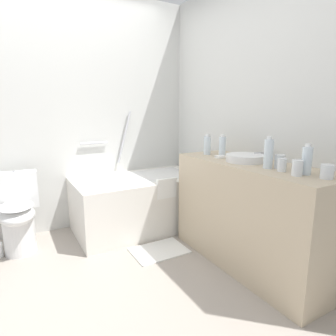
{
  "coord_description": "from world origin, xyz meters",
  "views": [
    {
      "loc": [
        -0.43,
        -1.89,
        1.31
      ],
      "look_at": [
        0.78,
        0.23,
        0.81
      ],
      "focal_mm": 30.37,
      "sensor_mm": 36.0,
      "label": 1
    }
  ],
  "objects_px": {
    "soap_dish": "(221,157)",
    "drinking_glass_1": "(280,162)",
    "sink_faucet": "(261,156)",
    "water_bottle_1": "(307,160)",
    "water_bottle_2": "(207,145)",
    "drinking_glass_2": "(282,165)",
    "bathtub": "(140,200)",
    "sink_basin": "(245,158)",
    "drinking_glass_3": "(327,172)",
    "drinking_glass_0": "(297,168)",
    "bath_mat": "(159,251)",
    "water_bottle_3": "(268,153)",
    "toilet": "(18,215)",
    "water_bottle_0": "(222,146)"
  },
  "relations": [
    {
      "from": "water_bottle_3",
      "to": "drinking_glass_3",
      "type": "distance_m",
      "value": 0.42
    },
    {
      "from": "toilet",
      "to": "sink_basin",
      "type": "distance_m",
      "value": 2.11
    },
    {
      "from": "bathtub",
      "to": "drinking_glass_0",
      "type": "bearing_deg",
      "value": -76.59
    },
    {
      "from": "sink_faucet",
      "to": "drinking_glass_0",
      "type": "height_order",
      "value": "drinking_glass_0"
    },
    {
      "from": "water_bottle_1",
      "to": "drinking_glass_3",
      "type": "bearing_deg",
      "value": -85.56
    },
    {
      "from": "drinking_glass_3",
      "to": "water_bottle_0",
      "type": "bearing_deg",
      "value": 89.68
    },
    {
      "from": "water_bottle_0",
      "to": "water_bottle_3",
      "type": "height_order",
      "value": "water_bottle_3"
    },
    {
      "from": "water_bottle_2",
      "to": "drinking_glass_2",
      "type": "xyz_separation_m",
      "value": [
        -0.01,
        -0.87,
        -0.04
      ]
    },
    {
      "from": "water_bottle_0",
      "to": "water_bottle_1",
      "type": "relative_size",
      "value": 0.98
    },
    {
      "from": "bathtub",
      "to": "water_bottle_1",
      "type": "xyz_separation_m",
      "value": [
        0.47,
        -1.65,
        0.67
      ]
    },
    {
      "from": "water_bottle_0",
      "to": "water_bottle_1",
      "type": "distance_m",
      "value": 0.87
    },
    {
      "from": "water_bottle_1",
      "to": "drinking_glass_2",
      "type": "distance_m",
      "value": 0.16
    },
    {
      "from": "water_bottle_2",
      "to": "drinking_glass_0",
      "type": "height_order",
      "value": "water_bottle_2"
    },
    {
      "from": "toilet",
      "to": "water_bottle_1",
      "type": "height_order",
      "value": "water_bottle_1"
    },
    {
      "from": "sink_basin",
      "to": "drinking_glass_1",
      "type": "bearing_deg",
      "value": -87.99
    },
    {
      "from": "sink_faucet",
      "to": "drinking_glass_3",
      "type": "distance_m",
      "value": 0.71
    },
    {
      "from": "water_bottle_1",
      "to": "drinking_glass_1",
      "type": "relative_size",
      "value": 2.01
    },
    {
      "from": "sink_basin",
      "to": "soap_dish",
      "type": "relative_size",
      "value": 3.56
    },
    {
      "from": "water_bottle_0",
      "to": "bath_mat",
      "type": "height_order",
      "value": "water_bottle_0"
    },
    {
      "from": "sink_basin",
      "to": "water_bottle_1",
      "type": "relative_size",
      "value": 1.55
    },
    {
      "from": "water_bottle_2",
      "to": "bath_mat",
      "type": "bearing_deg",
      "value": 178.28
    },
    {
      "from": "bathtub",
      "to": "drinking_glass_2",
      "type": "distance_m",
      "value": 1.68
    },
    {
      "from": "sink_faucet",
      "to": "water_bottle_1",
      "type": "height_order",
      "value": "water_bottle_1"
    },
    {
      "from": "drinking_glass_1",
      "to": "bath_mat",
      "type": "height_order",
      "value": "drinking_glass_1"
    },
    {
      "from": "drinking_glass_2",
      "to": "toilet",
      "type": "bearing_deg",
      "value": 136.54
    },
    {
      "from": "sink_faucet",
      "to": "water_bottle_0",
      "type": "xyz_separation_m",
      "value": [
        -0.17,
        0.31,
        0.06
      ]
    },
    {
      "from": "water_bottle_1",
      "to": "drinking_glass_1",
      "type": "distance_m",
      "value": 0.22
    },
    {
      "from": "soap_dish",
      "to": "drinking_glass_1",
      "type": "bearing_deg",
      "value": -82.97
    },
    {
      "from": "soap_dish",
      "to": "bath_mat",
      "type": "xyz_separation_m",
      "value": [
        -0.5,
        0.24,
        -0.89
      ]
    },
    {
      "from": "sink_basin",
      "to": "sink_faucet",
      "type": "relative_size",
      "value": 2.11
    },
    {
      "from": "water_bottle_3",
      "to": "drinking_glass_2",
      "type": "xyz_separation_m",
      "value": [
        0.0,
        -0.12,
        -0.06
      ]
    },
    {
      "from": "sink_faucet",
      "to": "drinking_glass_1",
      "type": "relative_size",
      "value": 1.48
    },
    {
      "from": "drinking_glass_0",
      "to": "drinking_glass_1",
      "type": "distance_m",
      "value": 0.23
    },
    {
      "from": "drinking_glass_2",
      "to": "water_bottle_1",
      "type": "bearing_deg",
      "value": -69.61
    },
    {
      "from": "bathtub",
      "to": "soap_dish",
      "type": "xyz_separation_m",
      "value": [
        0.41,
        -0.85,
        0.58
      ]
    },
    {
      "from": "drinking_glass_0",
      "to": "bath_mat",
      "type": "bearing_deg",
      "value": 114.95
    },
    {
      "from": "sink_faucet",
      "to": "water_bottle_2",
      "type": "height_order",
      "value": "water_bottle_2"
    },
    {
      "from": "bathtub",
      "to": "sink_basin",
      "type": "xyz_separation_m",
      "value": [
        0.47,
        -1.09,
        0.6
      ]
    },
    {
      "from": "drinking_glass_1",
      "to": "soap_dish",
      "type": "xyz_separation_m",
      "value": [
        -0.07,
        0.58,
        -0.04
      ]
    },
    {
      "from": "sink_basin",
      "to": "bath_mat",
      "type": "xyz_separation_m",
      "value": [
        -0.56,
        0.48,
        -0.91
      ]
    },
    {
      "from": "sink_basin",
      "to": "soap_dish",
      "type": "height_order",
      "value": "sink_basin"
    },
    {
      "from": "bath_mat",
      "to": "drinking_glass_3",
      "type": "bearing_deg",
      "value": -64.05
    },
    {
      "from": "bathtub",
      "to": "drinking_glass_3",
      "type": "relative_size",
      "value": 15.76
    },
    {
      "from": "bathtub",
      "to": "soap_dish",
      "type": "bearing_deg",
      "value": -64.15
    },
    {
      "from": "bathtub",
      "to": "water_bottle_2",
      "type": "height_order",
      "value": "bathtub"
    },
    {
      "from": "drinking_glass_3",
      "to": "drinking_glass_2",
      "type": "bearing_deg",
      "value": 102.93
    },
    {
      "from": "water_bottle_1",
      "to": "water_bottle_0",
      "type": "bearing_deg",
      "value": 88.93
    },
    {
      "from": "sink_faucet",
      "to": "water_bottle_1",
      "type": "xyz_separation_m",
      "value": [
        -0.19,
        -0.55,
        0.07
      ]
    },
    {
      "from": "sink_faucet",
      "to": "sink_basin",
      "type": "bearing_deg",
      "value": -180.0
    },
    {
      "from": "water_bottle_0",
      "to": "bath_mat",
      "type": "relative_size",
      "value": 0.4
    }
  ]
}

